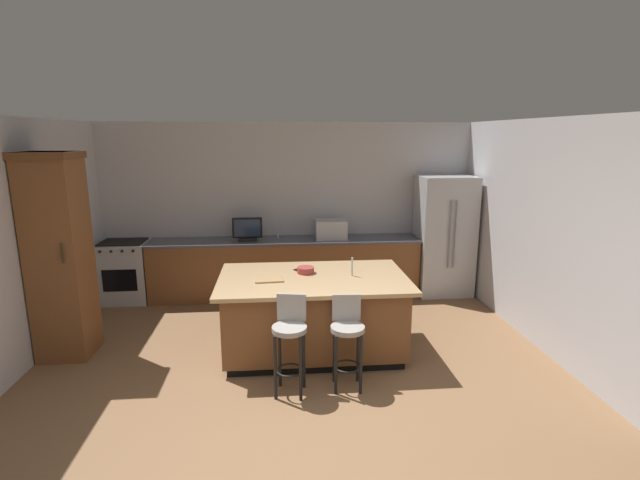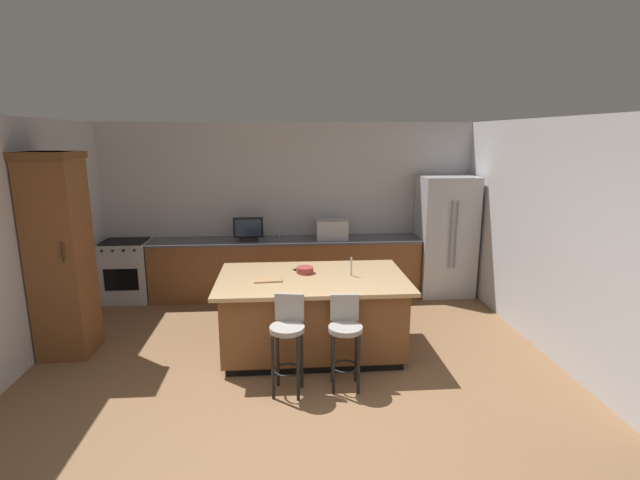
# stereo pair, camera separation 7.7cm
# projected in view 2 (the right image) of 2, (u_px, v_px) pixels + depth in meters

# --- Properties ---
(ground_plane) EXTENTS (16.67, 16.67, 0.00)m
(ground_plane) POSITION_uv_depth(u_px,v_px,m) (300.00, 448.00, 3.87)
(ground_plane) COLOR brown
(wall_back) EXTENTS (6.36, 0.12, 2.71)m
(wall_back) POSITION_uv_depth(u_px,v_px,m) (290.00, 208.00, 7.63)
(wall_back) COLOR #BCBCC1
(wall_back) RESTS_ON ground_plane
(wall_left) EXTENTS (0.12, 4.57, 2.71)m
(wall_left) POSITION_uv_depth(u_px,v_px,m) (31.00, 239.00, 5.38)
(wall_left) COLOR #BCBCC1
(wall_left) RESTS_ON ground_plane
(wall_right) EXTENTS (0.12, 4.57, 2.71)m
(wall_right) POSITION_uv_depth(u_px,v_px,m) (534.00, 231.00, 5.83)
(wall_right) COLOR #BCBCC1
(wall_right) RESTS_ON ground_plane
(counter_back) EXTENTS (4.18, 0.62, 0.92)m
(counter_back) POSITION_uv_depth(u_px,v_px,m) (287.00, 268.00, 7.45)
(counter_back) COLOR brown
(counter_back) RESTS_ON ground_plane
(kitchen_island) EXTENTS (2.16, 1.35, 0.92)m
(kitchen_island) POSITION_uv_depth(u_px,v_px,m) (312.00, 314.00, 5.52)
(kitchen_island) COLOR black
(kitchen_island) RESTS_ON ground_plane
(refrigerator) EXTENTS (0.85, 0.73, 1.89)m
(refrigerator) POSITION_uv_depth(u_px,v_px,m) (445.00, 236.00, 7.49)
(refrigerator) COLOR #B7BABF
(refrigerator) RESTS_ON ground_plane
(range_oven) EXTENTS (0.70, 0.63, 0.94)m
(range_oven) POSITION_uv_depth(u_px,v_px,m) (127.00, 271.00, 7.27)
(range_oven) COLOR #B7BABF
(range_oven) RESTS_ON ground_plane
(cabinet_tower) EXTENTS (0.59, 0.62, 2.34)m
(cabinet_tower) POSITION_uv_depth(u_px,v_px,m) (60.00, 253.00, 5.33)
(cabinet_tower) COLOR brown
(cabinet_tower) RESTS_ON ground_plane
(microwave) EXTENTS (0.48, 0.36, 0.29)m
(microwave) POSITION_uv_depth(u_px,v_px,m) (332.00, 229.00, 7.37)
(microwave) COLOR #B7BABF
(microwave) RESTS_ON counter_back
(tv_monitor) EXTENTS (0.45, 0.16, 0.36)m
(tv_monitor) POSITION_uv_depth(u_px,v_px,m) (248.00, 230.00, 7.22)
(tv_monitor) COLOR black
(tv_monitor) RESTS_ON counter_back
(sink_faucet_back) EXTENTS (0.02, 0.02, 0.24)m
(sink_faucet_back) POSITION_uv_depth(u_px,v_px,m) (279.00, 231.00, 7.41)
(sink_faucet_back) COLOR #B2B2B7
(sink_faucet_back) RESTS_ON counter_back
(sink_faucet_island) EXTENTS (0.02, 0.02, 0.22)m
(sink_faucet_island) POSITION_uv_depth(u_px,v_px,m) (351.00, 267.00, 5.44)
(sink_faucet_island) COLOR #B2B2B7
(sink_faucet_island) RESTS_ON kitchen_island
(bar_stool_left) EXTENTS (0.34, 0.36, 0.99)m
(bar_stool_left) POSITION_uv_depth(u_px,v_px,m) (288.00, 336.00, 4.61)
(bar_stool_left) COLOR gray
(bar_stool_left) RESTS_ON ground_plane
(bar_stool_right) EXTENTS (0.34, 0.34, 0.94)m
(bar_stool_right) POSITION_uv_depth(u_px,v_px,m) (345.00, 334.00, 4.72)
(bar_stool_right) COLOR gray
(bar_stool_right) RESTS_ON ground_plane
(fruit_bowl) EXTENTS (0.20, 0.20, 0.07)m
(fruit_bowl) POSITION_uv_depth(u_px,v_px,m) (305.00, 270.00, 5.57)
(fruit_bowl) COLOR #993833
(fruit_bowl) RESTS_ON kitchen_island
(cell_phone) EXTENTS (0.14, 0.16, 0.01)m
(cell_phone) POSITION_uv_depth(u_px,v_px,m) (298.00, 270.00, 5.66)
(cell_phone) COLOR black
(cell_phone) RESTS_ON kitchen_island
(cutting_board) EXTENTS (0.33, 0.24, 0.02)m
(cutting_board) POSITION_uv_depth(u_px,v_px,m) (268.00, 279.00, 5.30)
(cutting_board) COLOR #A87F51
(cutting_board) RESTS_ON kitchen_island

